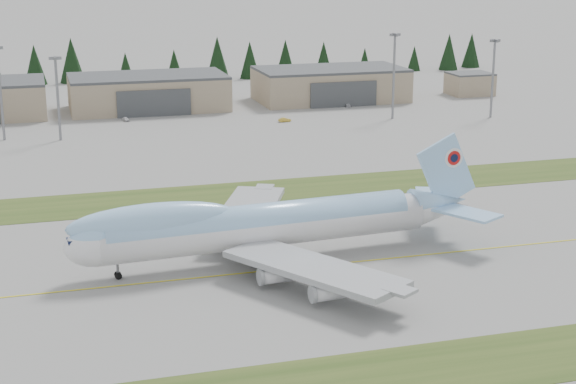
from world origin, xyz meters
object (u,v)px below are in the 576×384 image
object	(u,v)px
service_vehicle_c	(347,107)
boeing_747_freighter	(262,224)
hangar_center	(148,92)
service_vehicle_a	(126,121)
hangar_right	(330,84)
service_vehicle_b	(285,122)

from	to	relation	value
service_vehicle_c	boeing_747_freighter	bearing A→B (deg)	-112.61
hangar_center	service_vehicle_a	bearing A→B (deg)	-116.55
hangar_right	service_vehicle_a	bearing A→B (deg)	-165.22
boeing_747_freighter	service_vehicle_c	world-z (taller)	boeing_747_freighter
hangar_right	service_vehicle_c	size ratio (longest dim) A/B	13.27
hangar_center	service_vehicle_c	world-z (taller)	hangar_center
boeing_747_freighter	service_vehicle_b	distance (m)	118.68
service_vehicle_b	hangar_right	bearing A→B (deg)	-44.22
service_vehicle_a	service_vehicle_c	xyz separation A→B (m)	(70.35, 4.79, 0.00)
hangar_center	service_vehicle_a	xyz separation A→B (m)	(-9.11, -18.23, -5.39)
hangar_center	service_vehicle_a	world-z (taller)	hangar_center
boeing_747_freighter	service_vehicle_c	bearing A→B (deg)	60.68
hangar_right	service_vehicle_a	world-z (taller)	hangar_right
service_vehicle_b	service_vehicle_c	bearing A→B (deg)	-60.86
hangar_center	service_vehicle_a	size ratio (longest dim) A/B	14.06
service_vehicle_a	boeing_747_freighter	bearing A→B (deg)	-97.19
boeing_747_freighter	hangar_center	world-z (taller)	boeing_747_freighter
service_vehicle_c	hangar_center	bearing A→B (deg)	170.25
boeing_747_freighter	service_vehicle_c	size ratio (longest dim) A/B	19.47
service_vehicle_a	hangar_center	bearing A→B (deg)	52.52
boeing_747_freighter	service_vehicle_b	size ratio (longest dim) A/B	19.32
service_vehicle_b	service_vehicle_a	bearing A→B (deg)	65.97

